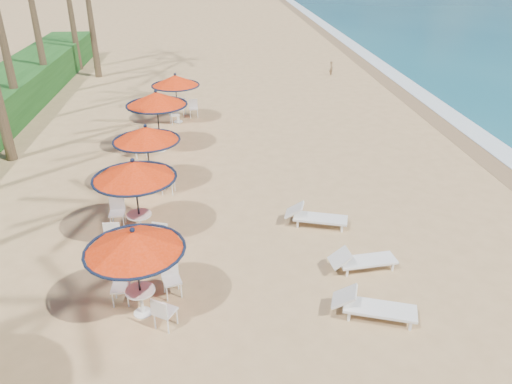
# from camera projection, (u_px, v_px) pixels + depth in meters

# --- Properties ---
(ground) EXTENTS (160.00, 160.00, 0.00)m
(ground) POSITION_uv_depth(u_px,v_px,m) (335.00, 295.00, 12.71)
(ground) COLOR tan
(ground) RESTS_ON ground
(foam_strip) EXTENTS (1.20, 140.00, 0.04)m
(foam_strip) POSITION_uv_depth(u_px,v_px,m) (487.00, 142.00, 22.35)
(foam_strip) COLOR white
(foam_strip) RESTS_ON ground
(wetsand_band) EXTENTS (1.40, 140.00, 0.02)m
(wetsand_band) POSITION_uv_depth(u_px,v_px,m) (468.00, 142.00, 22.27)
(wetsand_band) COLOR olive
(wetsand_band) RESTS_ON ground
(station_0) EXTENTS (2.32, 2.32, 2.42)m
(station_0) POSITION_uv_depth(u_px,v_px,m) (137.00, 251.00, 11.31)
(station_0) COLOR black
(station_0) RESTS_ON ground
(station_1) EXTENTS (2.46, 2.46, 2.56)m
(station_1) POSITION_uv_depth(u_px,v_px,m) (133.00, 181.00, 14.39)
(station_1) COLOR black
(station_1) RESTS_ON ground
(station_2) EXTENTS (2.35, 2.35, 2.45)m
(station_2) POSITION_uv_depth(u_px,v_px,m) (146.00, 141.00, 17.27)
(station_2) COLOR black
(station_2) RESTS_ON ground
(station_3) EXTENTS (2.54, 2.54, 2.65)m
(station_3) POSITION_uv_depth(u_px,v_px,m) (155.00, 105.00, 20.52)
(station_3) COLOR black
(station_3) RESTS_ON ground
(station_4) EXTENTS (2.33, 2.40, 2.43)m
(station_4) POSITION_uv_depth(u_px,v_px,m) (177.00, 86.00, 24.08)
(station_4) COLOR black
(station_4) RESTS_ON ground
(lounger_near) EXTENTS (2.08, 1.22, 0.71)m
(lounger_near) POSITION_uv_depth(u_px,v_px,m) (371.00, 306.00, 11.81)
(lounger_near) COLOR white
(lounger_near) RESTS_ON ground
(lounger_mid) EXTENTS (1.91, 0.78, 0.66)m
(lounger_mid) POSITION_uv_depth(u_px,v_px,m) (361.00, 260.00, 13.55)
(lounger_mid) COLOR white
(lounger_mid) RESTS_ON ground
(lounger_far) EXTENTS (2.04, 1.14, 0.70)m
(lounger_far) POSITION_uv_depth(u_px,v_px,m) (314.00, 216.00, 15.66)
(lounger_far) COLOR white
(lounger_far) RESTS_ON ground
(person) EXTENTS (0.24, 0.36, 0.98)m
(person) POSITION_uv_depth(u_px,v_px,m) (331.00, 68.00, 33.19)
(person) COLOR olive
(person) RESTS_ON ground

